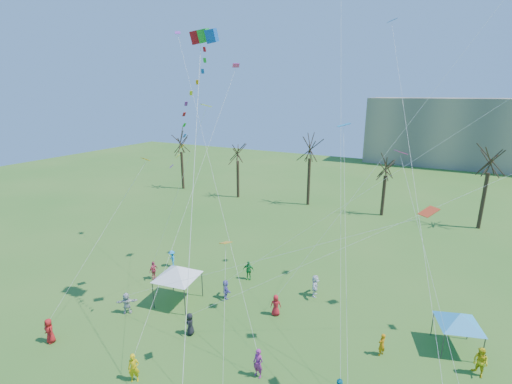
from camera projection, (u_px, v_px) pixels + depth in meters
The scene contains 6 objects.
bare_tree_row at pixel (378, 164), 47.17m from camera, with size 70.92×7.91×10.97m.
big_box_kite at pixel (192, 112), 22.08m from camera, with size 3.39×5.60×19.81m.
canopy_tent_white at pixel (177, 271), 27.95m from camera, with size 4.24×4.24×3.21m.
canopy_tent_blue at pixel (459, 319), 22.86m from camera, with size 3.40×3.40×2.67m.
festival_crowd at pixel (261, 331), 23.82m from camera, with size 26.49×15.05×1.86m.
small_kites_aloft at pixel (328, 114), 23.67m from camera, with size 31.21×19.00×33.05m.
Camera 1 is at (8.58, -11.68, 16.29)m, focal length 25.00 mm.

